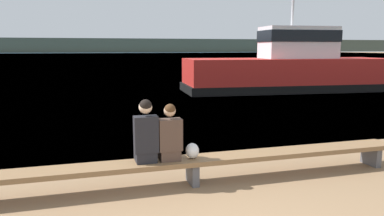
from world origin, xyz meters
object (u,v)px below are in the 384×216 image
Objects in this scene: person_left at (146,135)px; bench_main at (192,162)px; tugboat_red at (289,70)px; shopping_bag at (192,151)px; person_right at (170,136)px.

bench_main is at bearing -0.39° from person_left.
tugboat_red is (9.62, 11.90, 0.17)m from person_left.
tugboat_red reaches higher than person_left.
shopping_bag is 0.02× the size of tugboat_red.
tugboat_red reaches higher than shopping_bag.
person_left is at bearing 179.49° from shopping_bag.
shopping_bag is (0.38, -0.01, -0.27)m from person_right.
person_right reaches higher than shopping_bag.
person_left reaches higher than bench_main.
shopping_bag is at bearing 148.23° from tugboat_red.
bench_main is 0.61m from person_right.
person_left is 3.99× the size of shopping_bag.
shopping_bag is (0.78, -0.01, -0.33)m from person_left.
shopping_bag is at bearing -0.51° from person_left.
shopping_bag is at bearing -1.58° from person_right.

